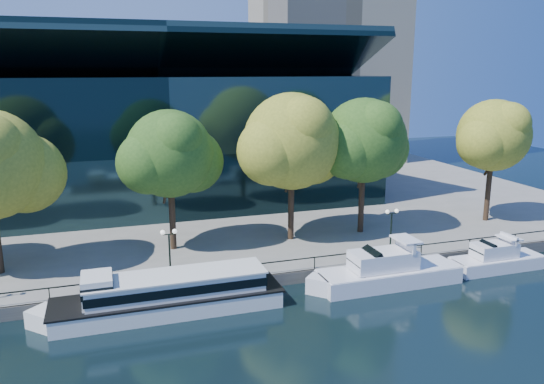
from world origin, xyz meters
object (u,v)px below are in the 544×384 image
object	(u,v)px
tree_5	(495,137)
tree_2	(171,156)
tree_3	(294,143)
lamp_2	(391,221)
cruiser_near	(383,271)
tour_boat	(163,294)
cruiser_far	(494,259)
tree_4	(366,142)
lamp_1	(169,243)

from	to	relation	value
tree_5	tree_2	bearing A→B (deg)	178.18
tree_3	lamp_2	distance (m)	11.23
cruiser_near	tree_5	size ratio (longest dim) A/B	1.00
tree_3	tour_boat	bearing A→B (deg)	-143.23
cruiser_far	cruiser_near	bearing A→B (deg)	-179.80
cruiser_far	tree_2	size ratio (longest dim) A/B	0.74
cruiser_far	tree_5	world-z (taller)	tree_5
tree_4	lamp_1	world-z (taller)	tree_4
lamp_1	tree_2	bearing A→B (deg)	79.36
tree_4	tree_5	xyz separation A→B (m)	(14.67, -0.43, -0.00)
lamp_1	lamp_2	distance (m)	19.09
cruiser_far	tree_4	xyz separation A→B (m)	(-7.13, 10.44, 8.98)
cruiser_far	tree_3	bearing A→B (deg)	144.11
cruiser_near	lamp_1	bearing A→B (deg)	166.45
cruiser_near	tree_3	size ratio (longest dim) A/B	0.93
tree_5	lamp_1	world-z (taller)	tree_5
tour_boat	tree_3	xyz separation A→B (m)	(13.41, 10.02, 8.74)
tree_2	lamp_2	xyz separation A→B (m)	(17.74, -7.19, -5.50)
tree_3	lamp_1	world-z (taller)	tree_3
lamp_1	cruiser_far	bearing A→B (deg)	-8.19
tour_boat	cruiser_near	world-z (taller)	cruiser_near
tree_2	tree_4	world-z (taller)	tree_4
cruiser_far	lamp_1	size ratio (longest dim) A/B	2.30
tree_2	tree_3	xyz separation A→B (m)	(11.08, -0.59, 0.67)
tree_5	cruiser_near	bearing A→B (deg)	-151.13
cruiser_far	tree_5	bearing A→B (deg)	52.99
cruiser_near	tree_5	xyz separation A→B (m)	(18.22, 10.05, 8.79)
tree_3	tree_4	bearing A→B (deg)	-0.25
tree_3	lamp_2	size ratio (longest dim) A/B	3.42
cruiser_near	tree_2	xyz separation A→B (m)	(-14.88, 11.10, 8.33)
tour_boat	lamp_1	distance (m)	4.39
tree_3	lamp_1	size ratio (longest dim) A/B	3.42
cruiser_near	lamp_2	size ratio (longest dim) A/B	3.19
cruiser_far	tree_2	bearing A→B (deg)	156.60
tree_4	lamp_2	size ratio (longest dim) A/B	3.28
cruiser_far	lamp_1	world-z (taller)	lamp_1
tour_boat	lamp_2	xyz separation A→B (m)	(20.07, 3.42, 2.57)
lamp_1	cruiser_near	bearing A→B (deg)	-13.55
tour_boat	tree_2	world-z (taller)	tree_2
tree_2	tree_4	size ratio (longest dim) A/B	0.95
tree_4	cruiser_far	bearing A→B (deg)	-55.67
tree_4	tree_3	bearing A→B (deg)	179.75
tree_3	tree_4	size ratio (longest dim) A/B	1.05
tree_2	lamp_1	size ratio (longest dim) A/B	3.10
tree_4	tree_2	bearing A→B (deg)	178.08
tour_boat	lamp_1	xyz separation A→B (m)	(0.98, 3.42, 2.57)
tour_boat	tree_2	xyz separation A→B (m)	(2.33, 10.61, 8.07)
cruiser_far	tree_3	world-z (taller)	tree_3
lamp_1	lamp_2	bearing A→B (deg)	0.00
tree_2	tree_3	world-z (taller)	tree_3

